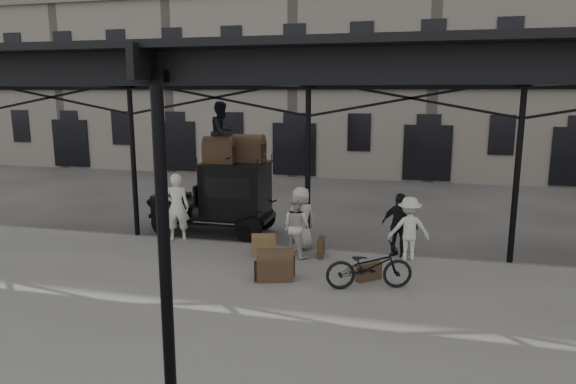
{
  "coord_description": "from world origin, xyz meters",
  "views": [
    {
      "loc": [
        2.67,
        -10.79,
        4.19
      ],
      "look_at": [
        -0.43,
        1.6,
        1.7
      ],
      "focal_mm": 32.0,
      "sensor_mm": 36.0,
      "label": 1
    }
  ],
  "objects_px": {
    "taxi": "(226,194)",
    "porter_official": "(400,225)",
    "porter_left": "(177,207)",
    "steamer_trunk_platform": "(275,267)",
    "bicycle": "(369,266)",
    "steamer_trunk_roof_near": "(219,152)"
  },
  "relations": [
    {
      "from": "taxi",
      "to": "porter_left",
      "type": "bearing_deg",
      "value": -121.35
    },
    {
      "from": "bicycle",
      "to": "steamer_trunk_platform",
      "type": "bearing_deg",
      "value": 70.94
    },
    {
      "from": "porter_official",
      "to": "bicycle",
      "type": "height_order",
      "value": "porter_official"
    },
    {
      "from": "porter_left",
      "to": "steamer_trunk_platform",
      "type": "height_order",
      "value": "porter_left"
    },
    {
      "from": "porter_official",
      "to": "porter_left",
      "type": "bearing_deg",
      "value": 22.46
    },
    {
      "from": "taxi",
      "to": "steamer_trunk_roof_near",
      "type": "distance_m",
      "value": 1.32
    },
    {
      "from": "porter_official",
      "to": "steamer_trunk_roof_near",
      "type": "distance_m",
      "value": 5.56
    },
    {
      "from": "steamer_trunk_roof_near",
      "to": "steamer_trunk_platform",
      "type": "bearing_deg",
      "value": -59.43
    },
    {
      "from": "taxi",
      "to": "porter_official",
      "type": "height_order",
      "value": "taxi"
    },
    {
      "from": "porter_left",
      "to": "steamer_trunk_platform",
      "type": "distance_m",
      "value": 4.17
    },
    {
      "from": "porter_left",
      "to": "bicycle",
      "type": "relative_size",
      "value": 1.03
    },
    {
      "from": "taxi",
      "to": "porter_left",
      "type": "height_order",
      "value": "taxi"
    },
    {
      "from": "porter_left",
      "to": "steamer_trunk_platform",
      "type": "xyz_separation_m",
      "value": [
        3.43,
        -2.28,
        -0.65
      ]
    },
    {
      "from": "porter_left",
      "to": "porter_official",
      "type": "distance_m",
      "value": 6.0
    },
    {
      "from": "bicycle",
      "to": "steamer_trunk_platform",
      "type": "distance_m",
      "value": 2.05
    },
    {
      "from": "porter_official",
      "to": "bicycle",
      "type": "bearing_deg",
      "value": 99.53
    },
    {
      "from": "porter_official",
      "to": "steamer_trunk_platform",
      "type": "height_order",
      "value": "porter_official"
    },
    {
      "from": "bicycle",
      "to": "porter_left",
      "type": "bearing_deg",
      "value": 48.83
    },
    {
      "from": "steamer_trunk_platform",
      "to": "porter_left",
      "type": "bearing_deg",
      "value": 128.69
    },
    {
      "from": "bicycle",
      "to": "steamer_trunk_roof_near",
      "type": "bearing_deg",
      "value": 34.75
    },
    {
      "from": "steamer_trunk_roof_near",
      "to": "taxi",
      "type": "bearing_deg",
      "value": 65.56
    },
    {
      "from": "bicycle",
      "to": "steamer_trunk_roof_near",
      "type": "distance_m",
      "value": 6.14
    }
  ]
}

